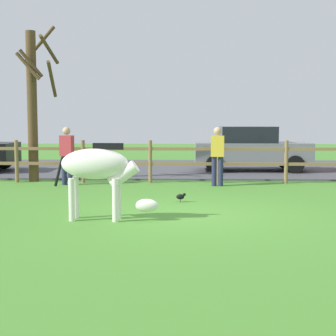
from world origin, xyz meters
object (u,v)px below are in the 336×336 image
object	(u,v)px
crow_on_grass	(181,196)
visitor_left_of_tree	(218,153)
visitor_right_of_tree	(67,153)
zebra	(99,170)
bare_tree	(34,100)
parked_car_grey	(251,148)

from	to	relation	value
crow_on_grass	visitor_left_of_tree	bearing A→B (deg)	70.66
visitor_left_of_tree	visitor_right_of_tree	size ratio (longest dim) A/B	1.00
zebra	visitor_left_of_tree	world-z (taller)	visitor_left_of_tree
bare_tree	parked_car_grey	xyz separation A→B (m)	(6.81, 2.97, -1.57)
bare_tree	crow_on_grass	bearing A→B (deg)	-40.38
visitor_left_of_tree	parked_car_grey	bearing A→B (deg)	69.82
zebra	parked_car_grey	world-z (taller)	parked_car_grey
zebra	crow_on_grass	xyz separation A→B (m)	(1.47, 2.08, -0.80)
crow_on_grass	bare_tree	bearing A→B (deg)	139.62
visitor_left_of_tree	crow_on_grass	bearing A→B (deg)	-109.34
parked_car_grey	visitor_left_of_tree	size ratio (longest dim) A/B	2.44
zebra	parked_car_grey	size ratio (longest dim) A/B	0.48
visitor_right_of_tree	crow_on_grass	bearing A→B (deg)	-42.12
bare_tree	parked_car_grey	distance (m)	7.59
crow_on_grass	zebra	bearing A→B (deg)	-125.25
zebra	crow_on_grass	distance (m)	2.67
zebra	visitor_left_of_tree	bearing A→B (deg)	63.37
zebra	crow_on_grass	world-z (taller)	zebra
crow_on_grass	parked_car_grey	world-z (taller)	parked_car_grey
zebra	visitor_right_of_tree	size ratio (longest dim) A/B	1.18
zebra	bare_tree	bearing A→B (deg)	116.69
parked_car_grey	crow_on_grass	bearing A→B (deg)	-109.82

